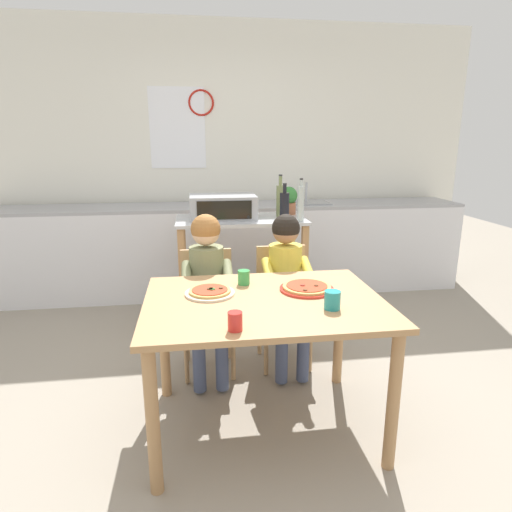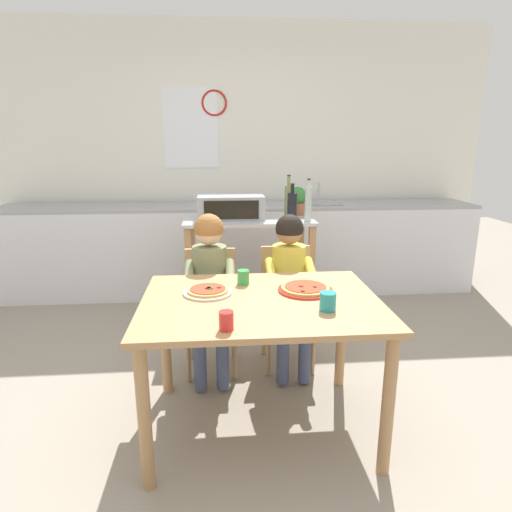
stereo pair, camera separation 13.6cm
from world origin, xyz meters
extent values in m
plane|color=gray|center=(0.00, 1.06, 0.00)|extent=(10.58, 10.58, 0.00)
cube|color=white|center=(0.00, 2.71, 1.35)|extent=(5.29, 0.12, 2.70)
cube|color=white|center=(-0.48, 2.64, 1.65)|extent=(0.56, 0.01, 0.80)
torus|color=red|center=(-0.23, 2.64, 1.90)|extent=(0.26, 0.02, 0.26)
cube|color=silver|center=(0.00, 2.30, 0.44)|extent=(4.76, 0.60, 0.87)
cube|color=#9E9EA3|center=(0.00, 2.30, 0.89)|extent=(4.76, 0.60, 0.03)
cube|color=gray|center=(0.83, 2.30, 0.90)|extent=(0.40, 0.33, 0.02)
cylinder|color=#B7BABF|center=(0.83, 2.42, 1.00)|extent=(0.02, 0.02, 0.20)
cube|color=#B7BABF|center=(0.03, 1.42, 0.91)|extent=(1.04, 0.55, 0.02)
cube|color=#AD7F51|center=(0.03, 1.42, 0.32)|extent=(0.96, 0.51, 0.02)
cube|color=#AD7F51|center=(-0.45, 1.18, 0.45)|extent=(0.05, 0.05, 0.89)
cube|color=#AD7F51|center=(0.51, 1.18, 0.45)|extent=(0.05, 0.05, 0.89)
cube|color=#AD7F51|center=(-0.45, 1.66, 0.45)|extent=(0.05, 0.05, 0.89)
cube|color=#AD7F51|center=(0.51, 1.66, 0.45)|extent=(0.05, 0.05, 0.89)
cube|color=#999BA0|center=(-0.11, 1.44, 1.01)|extent=(0.53, 0.36, 0.19)
cube|color=black|center=(-0.11, 1.26, 1.01)|extent=(0.42, 0.01, 0.14)
cylinder|color=black|center=(0.07, 1.25, 0.96)|extent=(0.02, 0.01, 0.02)
cylinder|color=#ADB7B2|center=(0.48, 1.23, 1.05)|extent=(0.05, 0.05, 0.27)
cylinder|color=#ADB7B2|center=(0.48, 1.23, 1.21)|extent=(0.02, 0.02, 0.05)
cylinder|color=black|center=(0.48, 1.23, 1.24)|extent=(0.03, 0.03, 0.01)
cylinder|color=olive|center=(0.36, 1.43, 1.05)|extent=(0.06, 0.06, 0.26)
cylinder|color=olive|center=(0.36, 1.43, 1.21)|extent=(0.03, 0.03, 0.08)
cylinder|color=black|center=(0.36, 1.43, 1.26)|extent=(0.03, 0.03, 0.01)
cylinder|color=black|center=(0.37, 1.31, 1.02)|extent=(0.08, 0.08, 0.21)
cylinder|color=black|center=(0.37, 1.31, 1.16)|extent=(0.03, 0.03, 0.06)
cylinder|color=black|center=(0.37, 1.31, 1.20)|extent=(0.03, 0.03, 0.01)
cylinder|color=#9E5B3D|center=(0.45, 1.55, 0.97)|extent=(0.13, 0.13, 0.10)
sphere|color=#337533|center=(0.45, 1.55, 1.08)|extent=(0.15, 0.15, 0.15)
cube|color=#AD7F51|center=(0.00, 0.00, 0.73)|extent=(1.22, 0.90, 0.03)
cylinder|color=#AD7F51|center=(-0.55, -0.39, 0.36)|extent=(0.06, 0.06, 0.72)
cylinder|color=#AD7F51|center=(0.55, -0.39, 0.36)|extent=(0.06, 0.06, 0.72)
cylinder|color=#AD7F51|center=(-0.55, 0.39, 0.36)|extent=(0.06, 0.06, 0.72)
cylinder|color=#AD7F51|center=(0.55, 0.39, 0.36)|extent=(0.06, 0.06, 0.72)
cube|color=tan|center=(-0.27, 0.65, 0.44)|extent=(0.36, 0.36, 0.04)
cube|color=tan|center=(-0.27, 0.81, 0.63)|extent=(0.34, 0.03, 0.38)
cylinder|color=tan|center=(-0.12, 0.50, 0.22)|extent=(0.03, 0.03, 0.42)
cylinder|color=tan|center=(-0.42, 0.50, 0.22)|extent=(0.03, 0.03, 0.42)
cylinder|color=tan|center=(-0.12, 0.80, 0.22)|extent=(0.03, 0.03, 0.42)
cylinder|color=tan|center=(-0.42, 0.80, 0.22)|extent=(0.03, 0.03, 0.42)
cube|color=tan|center=(0.25, 0.68, 0.44)|extent=(0.36, 0.36, 0.04)
cube|color=tan|center=(0.25, 0.84, 0.63)|extent=(0.34, 0.03, 0.38)
cylinder|color=tan|center=(0.40, 0.53, 0.22)|extent=(0.03, 0.03, 0.42)
cylinder|color=tan|center=(0.10, 0.53, 0.22)|extent=(0.03, 0.03, 0.42)
cylinder|color=tan|center=(0.40, 0.83, 0.22)|extent=(0.03, 0.03, 0.42)
cylinder|color=tan|center=(0.10, 0.83, 0.22)|extent=(0.03, 0.03, 0.42)
cube|color=#424C6B|center=(-0.20, 0.51, 0.48)|extent=(0.10, 0.30, 0.10)
cylinder|color=#424C6B|center=(-0.20, 0.38, 0.24)|extent=(0.08, 0.08, 0.44)
cube|color=#424C6B|center=(-0.34, 0.51, 0.48)|extent=(0.10, 0.30, 0.10)
cylinder|color=#424C6B|center=(-0.34, 0.38, 0.24)|extent=(0.08, 0.08, 0.44)
cylinder|color=#7A7F56|center=(-0.14, 0.55, 0.72)|extent=(0.06, 0.26, 0.15)
cylinder|color=#7A7F56|center=(-0.40, 0.55, 0.72)|extent=(0.06, 0.26, 0.15)
cylinder|color=#7A7F56|center=(-0.27, 0.65, 0.68)|extent=(0.22, 0.22, 0.39)
sphere|color=beige|center=(-0.27, 0.65, 0.97)|extent=(0.18, 0.18, 0.18)
sphere|color=#9E6633|center=(-0.27, 0.65, 0.99)|extent=(0.19, 0.19, 0.19)
cube|color=#424C6B|center=(0.32, 0.54, 0.48)|extent=(0.10, 0.30, 0.10)
cylinder|color=#424C6B|center=(0.32, 0.41, 0.24)|extent=(0.08, 0.08, 0.44)
cube|color=#424C6B|center=(0.18, 0.54, 0.48)|extent=(0.10, 0.30, 0.10)
cylinder|color=#424C6B|center=(0.18, 0.41, 0.24)|extent=(0.08, 0.08, 0.44)
cylinder|color=yellow|center=(0.38, 0.58, 0.71)|extent=(0.06, 0.26, 0.15)
cylinder|color=yellow|center=(0.12, 0.58, 0.71)|extent=(0.06, 0.26, 0.15)
cylinder|color=yellow|center=(0.25, 0.68, 0.67)|extent=(0.22, 0.22, 0.38)
sphere|color=#A37556|center=(0.25, 0.68, 0.96)|extent=(0.18, 0.18, 0.18)
sphere|color=black|center=(0.25, 0.68, 0.98)|extent=(0.18, 0.18, 0.18)
cylinder|color=beige|center=(-0.27, 0.12, 0.75)|extent=(0.26, 0.26, 0.01)
cylinder|color=tan|center=(-0.27, 0.12, 0.76)|extent=(0.22, 0.22, 0.01)
cylinder|color=#B23D23|center=(-0.27, 0.12, 0.77)|extent=(0.19, 0.19, 0.00)
cylinder|color=#386628|center=(-0.26, 0.11, 0.78)|extent=(0.03, 0.03, 0.01)
cylinder|color=#563319|center=(-0.27, 0.12, 0.78)|extent=(0.03, 0.03, 0.01)
cylinder|color=#563319|center=(-0.21, 0.12, 0.78)|extent=(0.02, 0.02, 0.01)
cylinder|color=red|center=(0.25, 0.11, 0.75)|extent=(0.29, 0.29, 0.01)
cylinder|color=tan|center=(0.25, 0.11, 0.76)|extent=(0.26, 0.26, 0.01)
cylinder|color=#B23D23|center=(0.25, 0.11, 0.77)|extent=(0.22, 0.22, 0.00)
cylinder|color=#563319|center=(0.22, 0.03, 0.78)|extent=(0.02, 0.02, 0.01)
cylinder|color=#563319|center=(0.30, 0.09, 0.78)|extent=(0.02, 0.02, 0.01)
cylinder|color=maroon|center=(0.23, 0.11, 0.78)|extent=(0.03, 0.03, 0.01)
cylinder|color=teal|center=(0.30, -0.17, 0.79)|extent=(0.08, 0.08, 0.09)
cylinder|color=green|center=(-0.08, 0.25, 0.79)|extent=(0.07, 0.07, 0.08)
cylinder|color=red|center=(-0.18, -0.35, 0.79)|extent=(0.06, 0.06, 0.08)
camera|label=1|loc=(-0.33, -2.07, 1.53)|focal=30.67mm
camera|label=2|loc=(-0.20, -2.09, 1.53)|focal=30.67mm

